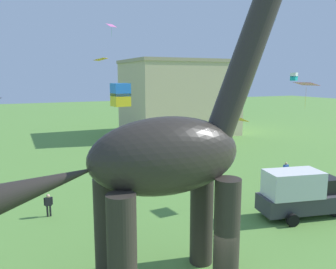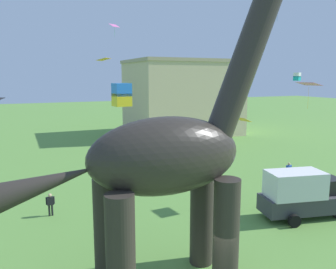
% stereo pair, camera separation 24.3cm
% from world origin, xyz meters
% --- Properties ---
extents(dinosaur_sculpture, '(15.72, 3.33, 16.43)m').
position_xyz_m(dinosaur_sculpture, '(-1.32, 2.17, 5.94)').
color(dinosaur_sculpture, '#2D2823').
rests_on(dinosaur_sculpture, ground_plane).
extents(parked_box_truck, '(5.91, 3.22, 3.20)m').
position_xyz_m(parked_box_truck, '(9.98, 5.55, 1.65)').
color(parked_box_truck, '#38383D').
rests_on(parked_box_truck, ground_plane).
extents(person_far_spectator, '(0.58, 0.25, 1.54)m').
position_xyz_m(person_far_spectator, '(-5.26, 12.45, 0.94)').
color(person_far_spectator, black).
rests_on(person_far_spectator, ground_plane).
extents(person_near_flyer, '(0.60, 0.26, 1.59)m').
position_xyz_m(person_near_flyer, '(15.20, 12.40, 0.97)').
color(person_near_flyer, black).
rests_on(person_near_flyer, ground_plane).
extents(kite_near_high, '(1.15, 1.02, 1.27)m').
position_xyz_m(kite_near_high, '(2.48, 23.78, 14.22)').
color(kite_near_high, pink).
extents(kite_near_low, '(1.29, 1.64, 0.43)m').
position_xyz_m(kite_near_low, '(12.05, 15.30, 5.34)').
color(kite_near_low, orange).
extents(kite_mid_center, '(1.04, 1.04, 1.36)m').
position_xyz_m(kite_mid_center, '(-1.13, 9.11, 8.17)').
color(kite_mid_center, '#287AE5').
extents(kite_apex, '(1.50, 1.57, 0.23)m').
position_xyz_m(kite_apex, '(0.32, 19.64, 10.73)').
color(kite_apex, orange).
extents(kite_far_left, '(1.33, 1.66, 1.88)m').
position_xyz_m(kite_far_left, '(12.31, 7.87, 8.71)').
color(kite_far_left, pink).
extents(kite_high_right, '(0.62, 0.62, 0.68)m').
position_xyz_m(kite_high_right, '(15.01, 11.88, 9.23)').
color(kite_high_right, white).
extents(background_building_block, '(16.72, 13.32, 11.88)m').
position_xyz_m(background_building_block, '(17.83, 39.97, 5.95)').
color(background_building_block, '#CCB78E').
rests_on(background_building_block, ground_plane).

